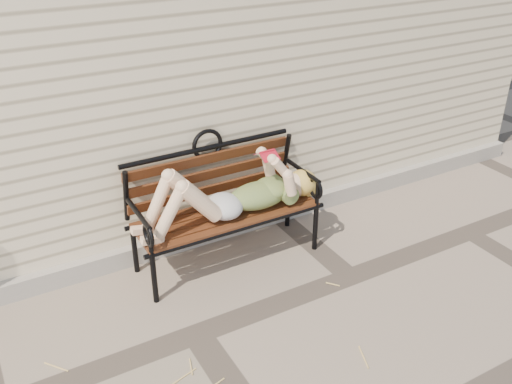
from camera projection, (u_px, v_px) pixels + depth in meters
ground at (197, 334)px, 3.71m from camera, size 80.00×80.00×0.00m
house_wall at (56, 16)px, 5.30m from camera, size 8.00×4.00×3.00m
foundation_strip at (145, 251)px, 4.42m from camera, size 8.00×0.10×0.15m
garden_bench at (221, 192)px, 4.26m from camera, size 1.52×0.61×0.99m
reading_woman at (230, 195)px, 4.15m from camera, size 1.44×0.33×0.45m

